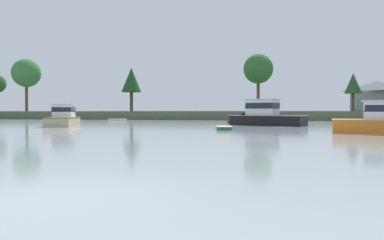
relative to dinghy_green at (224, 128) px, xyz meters
name	(u,v)px	position (x,y,z in m)	size (l,w,h in m)	color
ground_plane	(54,193)	(0.31, -24.51, -0.11)	(415.43, 415.43, 0.00)	#939EA3
far_shore_bank	(260,115)	(0.31, 58.81, 0.71)	(186.95, 51.27, 1.64)	#4C563D
dinghy_green	(224,128)	(0.00, 0.00, 0.00)	(1.79, 2.91, 0.42)	#236B3D
dinghy_cream	(117,120)	(-21.79, 25.45, 0.04)	(2.86, 3.26, 0.59)	beige
cruiser_black	(260,119)	(2.51, 11.09, 0.61)	(9.80, 5.99, 5.24)	black
cruiser_sand	(65,121)	(-18.22, 4.56, 0.43)	(5.10, 8.22, 4.59)	tan
shore_tree_right	(353,84)	(20.24, 52.38, 7.40)	(3.53, 3.53, 8.15)	brown
shore_tree_inland_a	(26,73)	(-51.29, 40.66, 10.18)	(6.39, 6.39, 11.90)	brown
shore_tree_left_mid	(258,69)	(0.05, 55.80, 11.48)	(6.97, 6.97, 13.50)	brown
shore_tree_center_left	(131,80)	(-32.21, 56.23, 9.51)	(5.10, 5.10, 11.23)	brown
cottage_eastern	(377,96)	(28.78, 67.48, 5.45)	(12.36, 7.79, 7.57)	gray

